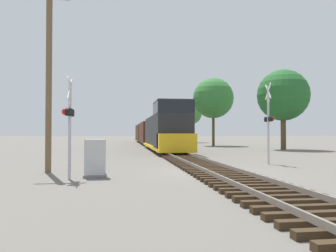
# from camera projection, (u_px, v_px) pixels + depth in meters

# --- Properties ---
(ground_plane) EXTENTS (400.00, 400.00, 0.00)m
(ground_plane) POSITION_uv_depth(u_px,v_px,m) (214.00, 173.00, 14.86)
(ground_plane) COLOR #666059
(rail_track_bed) EXTENTS (2.60, 160.00, 0.31)m
(rail_track_bed) POSITION_uv_depth(u_px,v_px,m) (214.00, 170.00, 14.86)
(rail_track_bed) COLOR #382819
(rail_track_bed) RESTS_ON ground
(freight_train) EXTENTS (2.96, 48.61, 4.48)m
(freight_train) POSITION_uv_depth(u_px,v_px,m) (152.00, 133.00, 47.17)
(freight_train) COLOR #232326
(freight_train) RESTS_ON ground
(crossing_signal_near) EXTENTS (0.35, 1.00, 3.96)m
(crossing_signal_near) POSITION_uv_depth(u_px,v_px,m) (69.00, 117.00, 12.68)
(crossing_signal_near) COLOR #B7B7BC
(crossing_signal_near) RESTS_ON ground
(crossing_signal_far) EXTENTS (0.41, 1.01, 4.67)m
(crossing_signal_far) POSITION_uv_depth(u_px,v_px,m) (269.00, 120.00, 18.82)
(crossing_signal_far) COLOR #B7B7BC
(crossing_signal_far) RESTS_ON ground
(relay_cabinet) EXTENTS (0.90, 0.59, 1.53)m
(relay_cabinet) POSITION_uv_depth(u_px,v_px,m) (95.00, 159.00, 13.23)
(relay_cabinet) COLOR slate
(relay_cabinet) RESTS_ON ground
(utility_pole) EXTENTS (1.80, 0.27, 8.60)m
(utility_pole) POSITION_uv_depth(u_px,v_px,m) (49.00, 75.00, 14.89)
(utility_pole) COLOR brown
(utility_pole) RESTS_ON ground
(tree_far_right) EXTENTS (5.60, 5.60, 8.75)m
(tree_far_right) POSITION_uv_depth(u_px,v_px,m) (283.00, 95.00, 35.74)
(tree_far_right) COLOR brown
(tree_far_right) RESTS_ON ground
(tree_mid_background) EXTENTS (5.78, 5.78, 9.72)m
(tree_mid_background) POSITION_uv_depth(u_px,v_px,m) (213.00, 98.00, 46.75)
(tree_mid_background) COLOR brown
(tree_mid_background) RESTS_ON ground
(tree_deep_background) EXTENTS (4.21, 4.21, 7.74)m
(tree_deep_background) POSITION_uv_depth(u_px,v_px,m) (191.00, 113.00, 63.25)
(tree_deep_background) COLOR #473521
(tree_deep_background) RESTS_ON ground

